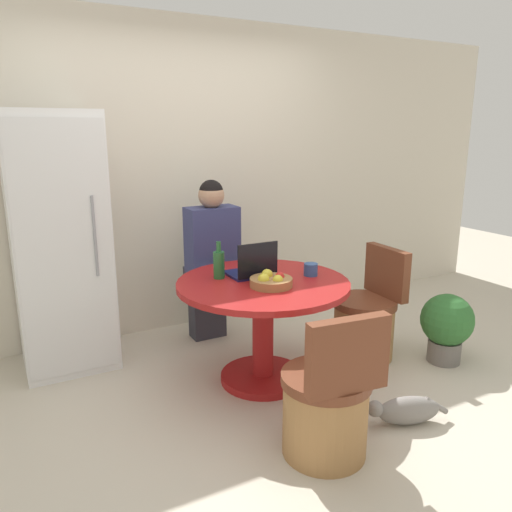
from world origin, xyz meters
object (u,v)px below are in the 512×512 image
at_px(chair_right_side, 366,322).
at_px(person_seated, 211,255).
at_px(cat, 406,410).
at_px(bottle, 219,264).
at_px(potted_plant, 447,324).
at_px(laptop, 252,269).
at_px(chair_near_camera, 327,408).
at_px(fruit_bowl, 271,281).
at_px(refrigerator, 60,244).
at_px(dining_table, 263,311).

height_order(chair_right_side, person_seated, person_seated).
xyz_separation_m(chair_right_side, cat, (-0.39, -0.84, -0.19)).
distance_m(bottle, potted_plant, 1.77).
height_order(chair_right_side, potted_plant, chair_right_side).
relative_size(laptop, bottle, 1.17).
bearing_deg(chair_right_side, potted_plant, 54.03).
bearing_deg(potted_plant, chair_near_camera, -161.42).
distance_m(laptop, bottle, 0.23).
relative_size(person_seated, cat, 2.72).
height_order(fruit_bowl, bottle, bottle).
bearing_deg(potted_plant, refrigerator, 152.01).
bearing_deg(potted_plant, fruit_bowl, 168.75).
distance_m(person_seated, laptop, 0.67).
bearing_deg(person_seated, chair_right_side, 137.91).
distance_m(cat, potted_plant, 1.00).
relative_size(refrigerator, bottle, 7.23).
bearing_deg(bottle, dining_table, -41.16).
bearing_deg(dining_table, chair_right_side, -2.03).
bearing_deg(chair_right_side, dining_table, -90.00).
relative_size(chair_right_side, bottle, 3.32).
bearing_deg(dining_table, cat, -60.63).
height_order(chair_right_side, fruit_bowl, chair_right_side).
distance_m(dining_table, chair_near_camera, 0.92).
distance_m(dining_table, person_seated, 0.83).
relative_size(chair_right_side, person_seated, 0.63).
distance_m(chair_right_side, person_seated, 1.32).
bearing_deg(bottle, chair_right_side, -11.78).
xyz_separation_m(chair_right_side, chair_near_camera, (-0.98, -0.85, 0.00)).
relative_size(chair_near_camera, laptop, 2.84).
distance_m(chair_right_side, bottle, 1.26).
bearing_deg(laptop, bottle, -16.87).
xyz_separation_m(person_seated, fruit_bowl, (0.03, -0.93, 0.03)).
relative_size(refrigerator, chair_right_side, 2.17).
relative_size(chair_right_side, fruit_bowl, 3.06).
distance_m(chair_near_camera, person_seated, 1.74).
relative_size(refrigerator, laptop, 6.17).
height_order(chair_near_camera, person_seated, person_seated).
xyz_separation_m(chair_near_camera, laptop, (0.09, 1.02, 0.50)).
relative_size(dining_table, laptop, 3.89).
height_order(chair_near_camera, laptop, laptop).
distance_m(chair_near_camera, fruit_bowl, 0.90).
xyz_separation_m(dining_table, person_seated, (-0.04, 0.80, 0.22)).
xyz_separation_m(refrigerator, fruit_bowl, (1.13, -1.05, -0.16)).
relative_size(person_seated, fruit_bowl, 4.84).
bearing_deg(chair_near_camera, person_seated, -85.71).
height_order(chair_right_side, bottle, bottle).
bearing_deg(potted_plant, cat, -150.81).
bearing_deg(chair_near_camera, bottle, -76.67).
height_order(laptop, fruit_bowl, laptop).
height_order(chair_right_side, laptop, laptop).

